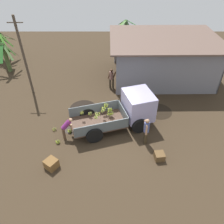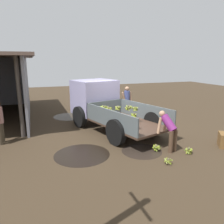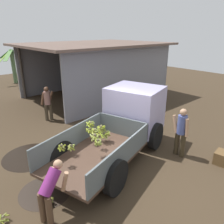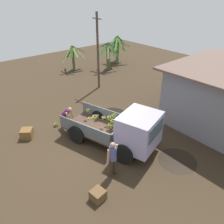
% 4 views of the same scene
% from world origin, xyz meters
% --- Properties ---
extents(ground, '(36.00, 36.00, 0.00)m').
position_xyz_m(ground, '(0.00, 0.00, 0.00)').
color(ground, '#382B1D').
extents(mud_patch_0, '(1.34, 1.34, 0.01)m').
position_xyz_m(mud_patch_0, '(-2.20, 0.24, 0.00)').
color(mud_patch_0, '#2D241D').
rests_on(mud_patch_0, ground).
extents(mud_patch_1, '(1.74, 1.74, 0.01)m').
position_xyz_m(mud_patch_1, '(3.29, 1.79, 0.00)').
color(mud_patch_1, black).
rests_on(mud_patch_1, ground).
extents(mud_patch_2, '(1.79, 1.79, 0.01)m').
position_xyz_m(mud_patch_2, '(-1.81, 2.19, 0.00)').
color(mud_patch_2, black).
rests_on(mud_patch_2, ground).
extents(cargo_truck, '(5.16, 3.18, 2.06)m').
position_xyz_m(cargo_truck, '(1.25, 0.66, 1.09)').
color(cargo_truck, '#432F24').
rests_on(cargo_truck, ground).
extents(person_foreground_visitor, '(0.31, 0.61, 1.66)m').
position_xyz_m(person_foreground_visitor, '(2.02, -1.01, 0.92)').
color(person_foreground_visitor, '#352B1B').
rests_on(person_foreground_visitor, ground).
extents(person_worker_loading, '(0.71, 0.63, 1.32)m').
position_xyz_m(person_worker_loading, '(-2.40, -0.63, 0.77)').
color(person_worker_loading, '#4F3828').
rests_on(person_worker_loading, ground).
extents(banana_bunch_on_ground_0, '(0.27, 0.25, 0.21)m').
position_xyz_m(banana_bunch_on_ground_0, '(-2.88, -1.11, 0.12)').
color(banana_bunch_on_ground_0, brown).
rests_on(banana_bunch_on_ground_0, ground).
extents(banana_bunch_on_ground_1, '(0.26, 0.24, 0.19)m').
position_xyz_m(banana_bunch_on_ground_1, '(-3.30, -0.06, 0.11)').
color(banana_bunch_on_ground_1, brown).
rests_on(banana_bunch_on_ground_1, ground).
extents(banana_bunch_on_ground_2, '(0.28, 0.27, 0.22)m').
position_xyz_m(banana_bunch_on_ground_2, '(-2.34, -0.23, 0.12)').
color(banana_bunch_on_ground_2, brown).
rests_on(banana_bunch_on_ground_2, ground).
extents(wooden_crate_1, '(0.55, 0.55, 0.40)m').
position_xyz_m(wooden_crate_1, '(2.62, -2.23, 0.20)').
color(wooden_crate_1, brown).
rests_on(wooden_crate_1, ground).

